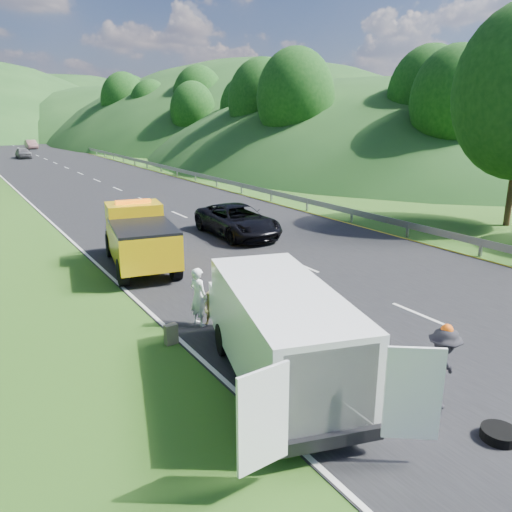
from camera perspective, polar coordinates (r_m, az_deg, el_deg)
ground at (r=15.41m, az=5.27°, el=-6.65°), size 320.00×320.00×0.00m
road_surface at (r=52.86m, az=-19.45°, el=8.88°), size 14.00×200.00×0.02m
guardrail at (r=66.75m, az=-15.81°, el=10.54°), size 0.06×140.00×1.52m
tree_line_right at (r=78.18m, az=-8.37°, el=11.73°), size 14.00×140.00×14.00m
hills_backdrop at (r=146.81m, az=-26.91°, el=12.25°), size 201.00×288.60×44.00m
tow_truck at (r=20.09m, az=-13.19°, el=2.15°), size 3.17×6.14×2.51m
white_van at (r=11.23m, az=2.67°, el=-8.33°), size 4.54×7.04×2.32m
woman at (r=14.71m, az=-6.48°, el=-7.85°), size 0.60×0.72×1.72m
child at (r=14.53m, az=-5.09°, el=-8.12°), size 0.65×0.66×1.08m
worker at (r=11.50m, az=20.05°, el=-16.19°), size 1.35×1.09×1.83m
suitcase at (r=13.60m, az=-9.68°, el=-8.80°), size 0.36×0.21×0.55m
spare_tire at (r=11.06m, az=25.98°, el=-18.34°), size 0.69×0.69×0.20m
passing_suv at (r=24.82m, az=-2.11°, el=2.31°), size 2.67×5.54×1.52m
dist_car_a at (r=72.67m, az=-25.00°, el=10.07°), size 1.62×4.04×1.37m
dist_car_b at (r=90.53m, az=-24.24°, el=11.10°), size 1.49×4.26×1.40m
dist_car_c at (r=108.87m, az=-26.72°, el=11.45°), size 1.97×4.84×1.41m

